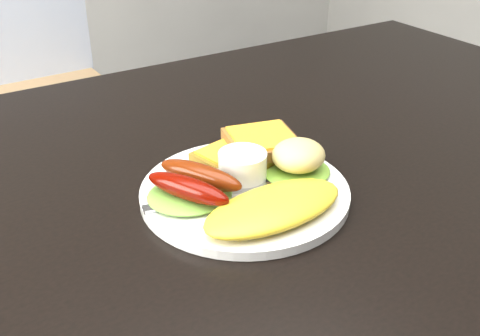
{
  "coord_description": "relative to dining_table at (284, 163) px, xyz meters",
  "views": [
    {
      "loc": [
        -0.39,
        -0.52,
        1.09
      ],
      "look_at": [
        -0.11,
        -0.06,
        0.78
      ],
      "focal_mm": 42.0,
      "sensor_mm": 36.0,
      "label": 1
    }
  ],
  "objects": [
    {
      "name": "dining_table",
      "position": [
        0.0,
        0.0,
        0.0
      ],
      "size": [
        1.2,
        0.8,
        0.04
      ],
      "primitive_type": "cube",
      "color": "black",
      "rests_on": "ground"
    },
    {
      "name": "dining_chair",
      "position": [
        -0.1,
        1.04,
        -0.28
      ],
      "size": [
        0.48,
        0.48,
        0.05
      ],
      "primitive_type": "cube",
      "rotation": [
        0.0,
        0.0,
        0.03
      ],
      "color": "tan",
      "rests_on": "ground"
    },
    {
      "name": "plate",
      "position": [
        -0.11,
        -0.07,
        0.03
      ],
      "size": [
        0.23,
        0.23,
        0.01
      ],
      "primitive_type": "cylinder",
      "color": "white",
      "rests_on": "dining_table"
    },
    {
      "name": "lettuce_left",
      "position": [
        -0.17,
        -0.06,
        0.04
      ],
      "size": [
        0.11,
        0.1,
        0.01
      ],
      "primitive_type": "ellipsoid",
      "rotation": [
        0.0,
        0.0,
        -0.21
      ],
      "color": "#489830",
      "rests_on": "plate"
    },
    {
      "name": "lettuce_right",
      "position": [
        -0.04,
        -0.08,
        0.04
      ],
      "size": [
        0.08,
        0.07,
        0.01
      ],
      "primitive_type": "ellipsoid",
      "rotation": [
        0.0,
        0.0,
        0.02
      ],
      "color": "olive",
      "rests_on": "plate"
    },
    {
      "name": "omelette",
      "position": [
        -0.11,
        -0.13,
        0.04
      ],
      "size": [
        0.17,
        0.08,
        0.02
      ],
      "primitive_type": "ellipsoid",
      "rotation": [
        0.0,
        0.0,
        0.03
      ],
      "color": "yellow",
      "rests_on": "plate"
    },
    {
      "name": "sausage_a",
      "position": [
        -0.18,
        -0.07,
        0.05
      ],
      "size": [
        0.07,
        0.1,
        0.03
      ],
      "primitive_type": "ellipsoid",
      "rotation": [
        0.0,
        0.0,
        0.48
      ],
      "color": "#660700",
      "rests_on": "lettuce_left"
    },
    {
      "name": "sausage_b",
      "position": [
        -0.15,
        -0.05,
        0.05
      ],
      "size": [
        0.07,
        0.11,
        0.03
      ],
      "primitive_type": "ellipsoid",
      "rotation": [
        0.0,
        0.0,
        0.49
      ],
      "color": "#622001",
      "rests_on": "lettuce_left"
    },
    {
      "name": "ramekin",
      "position": [
        -0.1,
        -0.05,
        0.05
      ],
      "size": [
        0.06,
        0.06,
        0.03
      ],
      "primitive_type": "cylinder",
      "rotation": [
        0.0,
        0.0,
        -0.15
      ],
      "color": "white",
      "rests_on": "plate"
    },
    {
      "name": "toast_a",
      "position": [
        -0.08,
        -0.02,
        0.04
      ],
      "size": [
        0.1,
        0.1,
        0.01
      ],
      "primitive_type": "cube",
      "rotation": [
        0.0,
        0.0,
        0.22
      ],
      "color": "brown",
      "rests_on": "plate"
    },
    {
      "name": "toast_b",
      "position": [
        -0.05,
        -0.02,
        0.05
      ],
      "size": [
        0.1,
        0.1,
        0.01
      ],
      "primitive_type": "cube",
      "rotation": [
        0.0,
        0.0,
        -0.25
      ],
      "color": "brown",
      "rests_on": "toast_a"
    },
    {
      "name": "potato_salad",
      "position": [
        -0.04,
        -0.08,
        0.06
      ],
      "size": [
        0.08,
        0.08,
        0.03
      ],
      "primitive_type": "ellipsoid",
      "rotation": [
        0.0,
        0.0,
        0.39
      ],
      "color": "beige",
      "rests_on": "lettuce_right"
    },
    {
      "name": "fork",
      "position": [
        -0.15,
        -0.07,
        0.03
      ],
      "size": [
        0.15,
        0.05,
        0.0
      ],
      "primitive_type": "cube",
      "rotation": [
        0.0,
        0.0,
        -0.21
      ],
      "color": "#ADAFB7",
      "rests_on": "plate"
    }
  ]
}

